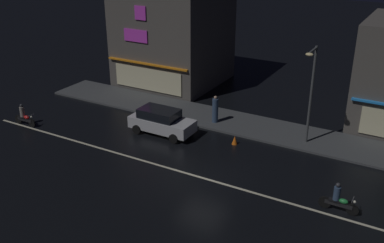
{
  "coord_description": "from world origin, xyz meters",
  "views": [
    {
      "loc": [
        9.81,
        -18.45,
        12.49
      ],
      "look_at": [
        -2.28,
        2.81,
        1.8
      ],
      "focal_mm": 41.64,
      "sensor_mm": 36.0,
      "label": 1
    }
  ],
  "objects_px": {
    "parked_car_near_kerb": "(161,121)",
    "motorcycle_following": "(338,200)",
    "streetlamp_west": "(311,87)",
    "traffic_cone": "(235,140)",
    "motorcycle_opposite_lane": "(24,116)",
    "pedestrian_on_sidewalk": "(215,110)"
  },
  "relations": [
    {
      "from": "parked_car_near_kerb",
      "to": "motorcycle_following",
      "type": "bearing_deg",
      "value": 165.09
    },
    {
      "from": "streetlamp_west",
      "to": "traffic_cone",
      "type": "height_order",
      "value": "streetlamp_west"
    },
    {
      "from": "streetlamp_west",
      "to": "parked_car_near_kerb",
      "type": "xyz_separation_m",
      "value": [
        -8.74,
        -2.93,
        -2.94
      ]
    },
    {
      "from": "motorcycle_opposite_lane",
      "to": "traffic_cone",
      "type": "relative_size",
      "value": 3.45
    },
    {
      "from": "motorcycle_following",
      "to": "parked_car_near_kerb",
      "type": "bearing_deg",
      "value": 164.92
    },
    {
      "from": "motorcycle_opposite_lane",
      "to": "motorcycle_following",
      "type": "bearing_deg",
      "value": -5.17
    },
    {
      "from": "motorcycle_following",
      "to": "traffic_cone",
      "type": "xyz_separation_m",
      "value": [
        -7.26,
        4.12,
        -0.36
      ]
    },
    {
      "from": "motorcycle_opposite_lane",
      "to": "pedestrian_on_sidewalk",
      "type": "bearing_deg",
      "value": 24.49
    },
    {
      "from": "motorcycle_following",
      "to": "motorcycle_opposite_lane",
      "type": "xyz_separation_m",
      "value": [
        -21.04,
        -0.31,
        0.0
      ]
    },
    {
      "from": "parked_car_near_kerb",
      "to": "traffic_cone",
      "type": "xyz_separation_m",
      "value": [
        4.88,
        0.89,
        -0.59
      ]
    },
    {
      "from": "pedestrian_on_sidewalk",
      "to": "motorcycle_following",
      "type": "height_order",
      "value": "pedestrian_on_sidewalk"
    },
    {
      "from": "motorcycle_following",
      "to": "motorcycle_opposite_lane",
      "type": "bearing_deg",
      "value": -179.33
    },
    {
      "from": "streetlamp_west",
      "to": "traffic_cone",
      "type": "bearing_deg",
      "value": -152.23
    },
    {
      "from": "parked_car_near_kerb",
      "to": "motorcycle_opposite_lane",
      "type": "height_order",
      "value": "parked_car_near_kerb"
    },
    {
      "from": "streetlamp_west",
      "to": "parked_car_near_kerb",
      "type": "bearing_deg",
      "value": -161.48
    },
    {
      "from": "parked_car_near_kerb",
      "to": "motorcycle_opposite_lane",
      "type": "distance_m",
      "value": 9.59
    },
    {
      "from": "streetlamp_west",
      "to": "motorcycle_opposite_lane",
      "type": "xyz_separation_m",
      "value": [
        -17.65,
        -6.46,
        -3.18
      ]
    },
    {
      "from": "streetlamp_west",
      "to": "motorcycle_following",
      "type": "relative_size",
      "value": 3.22
    },
    {
      "from": "streetlamp_west",
      "to": "pedestrian_on_sidewalk",
      "type": "distance_m",
      "value": 6.96
    },
    {
      "from": "pedestrian_on_sidewalk",
      "to": "motorcycle_opposite_lane",
      "type": "relative_size",
      "value": 1.01
    },
    {
      "from": "pedestrian_on_sidewalk",
      "to": "motorcycle_opposite_lane",
      "type": "bearing_deg",
      "value": -169.64
    },
    {
      "from": "motorcycle_opposite_lane",
      "to": "traffic_cone",
      "type": "distance_m",
      "value": 14.49
    }
  ]
}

